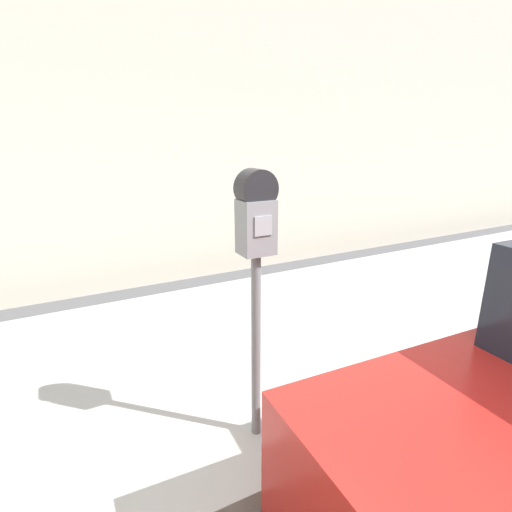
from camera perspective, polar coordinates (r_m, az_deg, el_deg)
sidewalk at (r=3.33m, az=-18.03°, el=-16.46°), size 24.00×2.80×0.15m
building_facade at (r=5.08m, az=-25.69°, el=23.15°), size 24.00×0.30×5.07m
parking_meter at (r=2.06m, az=0.01°, el=1.65°), size 0.20×0.15×1.56m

